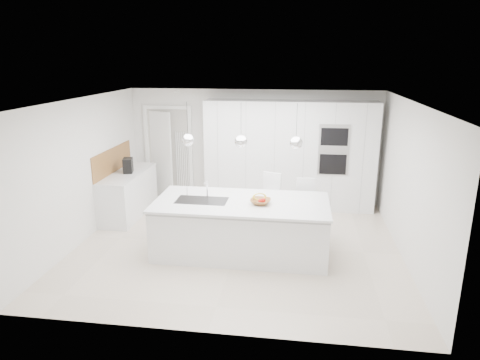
# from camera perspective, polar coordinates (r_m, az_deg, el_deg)

# --- Properties ---
(floor) EXTENTS (5.50, 5.50, 0.00)m
(floor) POSITION_cam_1_polar(r_m,az_deg,el_deg) (7.56, -0.32, -8.66)
(floor) COLOR beige
(floor) RESTS_ON ground
(wall_back) EXTENTS (5.50, 0.00, 5.50)m
(wall_back) POSITION_cam_1_polar(r_m,az_deg,el_deg) (9.54, 1.84, 4.49)
(wall_back) COLOR silver
(wall_back) RESTS_ON ground
(wall_left) EXTENTS (0.00, 5.00, 5.00)m
(wall_left) POSITION_cam_1_polar(r_m,az_deg,el_deg) (7.99, -20.25, 1.20)
(wall_left) COLOR silver
(wall_left) RESTS_ON ground
(ceiling) EXTENTS (5.50, 5.50, 0.00)m
(ceiling) POSITION_cam_1_polar(r_m,az_deg,el_deg) (6.90, -0.35, 10.55)
(ceiling) COLOR white
(ceiling) RESTS_ON wall_back
(tall_cabinets) EXTENTS (3.60, 0.60, 2.30)m
(tall_cabinets) POSITION_cam_1_polar(r_m,az_deg,el_deg) (9.22, 6.59, 3.34)
(tall_cabinets) COLOR white
(tall_cabinets) RESTS_ON floor
(oven_stack) EXTENTS (0.62, 0.04, 1.05)m
(oven_stack) POSITION_cam_1_polar(r_m,az_deg,el_deg) (8.90, 12.38, 3.93)
(oven_stack) COLOR #A5A5A8
(oven_stack) RESTS_ON tall_cabinets
(doorway_frame) EXTENTS (1.11, 0.08, 2.13)m
(doorway_frame) POSITION_cam_1_polar(r_m,az_deg,el_deg) (9.96, -9.44, 3.44)
(doorway_frame) COLOR white
(doorway_frame) RESTS_ON floor
(hallway_door) EXTENTS (0.76, 0.38, 2.00)m
(hallway_door) POSITION_cam_1_polar(r_m,az_deg,el_deg) (9.99, -10.89, 3.29)
(hallway_door) COLOR white
(hallway_door) RESTS_ON floor
(radiator) EXTENTS (0.32, 0.04, 1.40)m
(radiator) POSITION_cam_1_polar(r_m,az_deg,el_deg) (9.90, -7.64, 2.40)
(radiator) COLOR white
(radiator) RESTS_ON floor
(left_base_cabinets) EXTENTS (0.60, 1.80, 0.86)m
(left_base_cabinets) POSITION_cam_1_polar(r_m,az_deg,el_deg) (9.13, -14.62, -1.91)
(left_base_cabinets) COLOR white
(left_base_cabinets) RESTS_ON floor
(left_worktop) EXTENTS (0.62, 1.82, 0.04)m
(left_worktop) POSITION_cam_1_polar(r_m,az_deg,el_deg) (9.00, -14.82, 0.82)
(left_worktop) COLOR white
(left_worktop) RESTS_ON left_base_cabinets
(oak_backsplash) EXTENTS (0.02, 1.80, 0.50)m
(oak_backsplash) POSITION_cam_1_polar(r_m,az_deg,el_deg) (9.05, -16.62, 2.53)
(oak_backsplash) COLOR olive
(oak_backsplash) RESTS_ON wall_left
(island_base) EXTENTS (2.80, 1.20, 0.86)m
(island_base) POSITION_cam_1_polar(r_m,az_deg,el_deg) (7.10, 0.13, -6.56)
(island_base) COLOR white
(island_base) RESTS_ON floor
(island_worktop) EXTENTS (2.84, 1.40, 0.04)m
(island_worktop) POSITION_cam_1_polar(r_m,az_deg,el_deg) (6.99, 0.19, -3.00)
(island_worktop) COLOR white
(island_worktop) RESTS_ON island_base
(island_sink) EXTENTS (0.84, 0.44, 0.18)m
(island_sink) POSITION_cam_1_polar(r_m,az_deg,el_deg) (7.08, -5.10, -3.34)
(island_sink) COLOR #3F3F42
(island_sink) RESTS_ON island_worktop
(island_tap) EXTENTS (0.02, 0.02, 0.30)m
(island_tap) POSITION_cam_1_polar(r_m,az_deg,el_deg) (7.18, -4.40, -1.10)
(island_tap) COLOR white
(island_tap) RESTS_ON island_worktop
(pendant_left) EXTENTS (0.20, 0.20, 0.20)m
(pendant_left) POSITION_cam_1_polar(r_m,az_deg,el_deg) (6.84, -6.96, 5.31)
(pendant_left) COLOR white
(pendant_left) RESTS_ON ceiling
(pendant_mid) EXTENTS (0.20, 0.20, 0.20)m
(pendant_mid) POSITION_cam_1_polar(r_m,az_deg,el_deg) (6.68, 0.14, 5.16)
(pendant_mid) COLOR white
(pendant_mid) RESTS_ON ceiling
(pendant_right) EXTENTS (0.20, 0.20, 0.20)m
(pendant_right) POSITION_cam_1_polar(r_m,az_deg,el_deg) (6.62, 7.47, 4.92)
(pendant_right) COLOR white
(pendant_right) RESTS_ON ceiling
(fruit_bowl) EXTENTS (0.36, 0.36, 0.08)m
(fruit_bowl) POSITION_cam_1_polar(r_m,az_deg,el_deg) (6.85, 2.74, -2.89)
(fruit_bowl) COLOR olive
(fruit_bowl) RESTS_ON island_worktop
(espresso_machine) EXTENTS (0.24, 0.31, 0.30)m
(espresso_machine) POSITION_cam_1_polar(r_m,az_deg,el_deg) (8.98, -14.71, 1.90)
(espresso_machine) COLOR black
(espresso_machine) RESTS_ON left_worktop
(bar_stool_left) EXTENTS (0.52, 0.61, 1.11)m
(bar_stool_left) POSITION_cam_1_polar(r_m,az_deg,el_deg) (7.91, 4.19, -3.23)
(bar_stool_left) COLOR white
(bar_stool_left) RESTS_ON floor
(bar_stool_right) EXTENTS (0.40, 0.53, 1.07)m
(bar_stool_right) POSITION_cam_1_polar(r_m,az_deg,el_deg) (7.78, 8.63, -3.88)
(bar_stool_right) COLOR white
(bar_stool_right) RESTS_ON floor
(apple_a) EXTENTS (0.07, 0.07, 0.07)m
(apple_a) POSITION_cam_1_polar(r_m,az_deg,el_deg) (6.79, 2.74, -2.83)
(apple_a) COLOR #B3170E
(apple_a) RESTS_ON fruit_bowl
(apple_b) EXTENTS (0.08, 0.08, 0.08)m
(apple_b) POSITION_cam_1_polar(r_m,az_deg,el_deg) (6.82, 3.13, -2.73)
(apple_b) COLOR #B3170E
(apple_b) RESTS_ON fruit_bowl
(banana_bunch) EXTENTS (0.25, 0.18, 0.23)m
(banana_bunch) POSITION_cam_1_polar(r_m,az_deg,el_deg) (6.82, 2.61, -2.23)
(banana_bunch) COLOR yellow
(banana_bunch) RESTS_ON fruit_bowl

